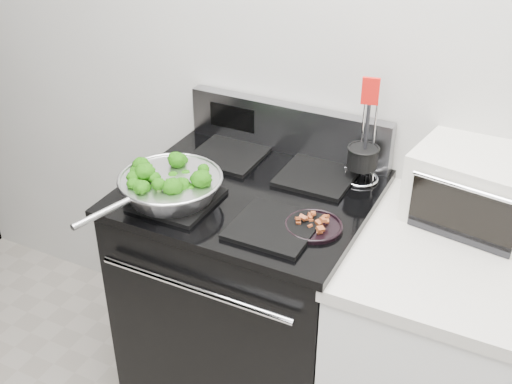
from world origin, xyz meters
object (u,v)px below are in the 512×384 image
Objects in this scene: utensil_holder at (362,163)px; skillet at (170,186)px; bacon_plate at (314,223)px; toaster_oven at (480,188)px; gas_range at (250,297)px.

skillet is at bearing -154.31° from utensil_holder.
skillet reaches higher than bacon_plate.
gas_range is at bearing -155.20° from toaster_oven.
toaster_oven reaches higher than bacon_plate.
toaster_oven is (0.69, 0.20, 0.54)m from gas_range.
toaster_oven is at bearing 38.59° from skillet.
skillet is 0.95m from toaster_oven.
bacon_plate is (0.27, -0.12, 0.48)m from gas_range.
utensil_holder is (0.03, 0.34, 0.05)m from bacon_plate.
utensil_holder reaches higher than bacon_plate.
toaster_oven is at bearing 37.25° from bacon_plate.
gas_range is at bearing 156.64° from bacon_plate.
bacon_plate is at bearing -133.86° from toaster_oven.
gas_range is 0.56m from bacon_plate.
toaster_oven is at bearing -16.10° from utensil_holder.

